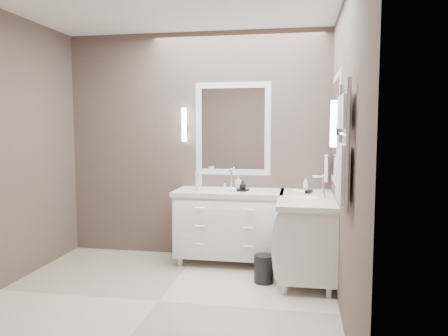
% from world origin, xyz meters
% --- Properties ---
extents(floor, '(3.20, 3.00, 0.01)m').
position_xyz_m(floor, '(0.00, 0.00, -0.01)').
color(floor, silver).
rests_on(floor, ground).
extents(wall_back, '(3.20, 0.01, 2.70)m').
position_xyz_m(wall_back, '(0.00, 1.50, 1.35)').
color(wall_back, '#4F433F').
rests_on(wall_back, floor).
extents(wall_front, '(3.20, 0.01, 2.70)m').
position_xyz_m(wall_front, '(0.00, -1.50, 1.35)').
color(wall_front, '#4F433F').
rests_on(wall_front, floor).
extents(wall_right, '(0.01, 3.00, 2.70)m').
position_xyz_m(wall_right, '(1.60, 0.00, 1.35)').
color(wall_right, '#4F433F').
rests_on(wall_right, floor).
extents(vanity_back, '(1.24, 0.59, 0.97)m').
position_xyz_m(vanity_back, '(0.45, 1.23, 0.49)').
color(vanity_back, white).
rests_on(vanity_back, floor).
extents(vanity_right, '(0.59, 1.24, 0.97)m').
position_xyz_m(vanity_right, '(1.33, 0.90, 0.49)').
color(vanity_right, white).
rests_on(vanity_right, floor).
extents(mirror_back, '(0.90, 0.02, 1.10)m').
position_xyz_m(mirror_back, '(0.45, 1.49, 1.55)').
color(mirror_back, white).
rests_on(mirror_back, wall_back).
extents(mirror_right, '(0.02, 0.90, 1.10)m').
position_xyz_m(mirror_right, '(1.59, 0.80, 1.55)').
color(mirror_right, white).
rests_on(mirror_right, wall_right).
extents(sconce_back, '(0.06, 0.06, 0.40)m').
position_xyz_m(sconce_back, '(-0.13, 1.43, 1.59)').
color(sconce_back, white).
rests_on(sconce_back, wall_back).
extents(sconce_right, '(0.06, 0.06, 0.40)m').
position_xyz_m(sconce_right, '(1.53, 0.22, 1.59)').
color(sconce_right, white).
rests_on(sconce_right, wall_right).
extents(towel_bar_corner, '(0.03, 0.22, 0.30)m').
position_xyz_m(towel_bar_corner, '(1.54, 1.36, 1.12)').
color(towel_bar_corner, white).
rests_on(towel_bar_corner, wall_right).
extents(towel_ladder, '(0.06, 0.58, 0.90)m').
position_xyz_m(towel_ladder, '(1.55, -0.40, 1.39)').
color(towel_ladder, white).
rests_on(towel_ladder, wall_right).
extents(waste_bin, '(0.25, 0.25, 0.28)m').
position_xyz_m(waste_bin, '(0.90, 0.65, 0.14)').
color(waste_bin, black).
rests_on(waste_bin, floor).
extents(amenity_tray_back, '(0.19, 0.17, 0.02)m').
position_xyz_m(amenity_tray_back, '(0.59, 1.20, 0.86)').
color(amenity_tray_back, black).
rests_on(amenity_tray_back, vanity_back).
extents(amenity_tray_right, '(0.16, 0.20, 0.03)m').
position_xyz_m(amenity_tray_right, '(1.31, 1.21, 0.86)').
color(amenity_tray_right, black).
rests_on(amenity_tray_right, vanity_right).
extents(water_bottle, '(0.10, 0.10, 0.22)m').
position_xyz_m(water_bottle, '(0.11, 1.12, 0.96)').
color(water_bottle, silver).
rests_on(water_bottle, vanity_back).
extents(soap_bottle_a, '(0.08, 0.08, 0.15)m').
position_xyz_m(soap_bottle_a, '(0.56, 1.22, 0.95)').
color(soap_bottle_a, white).
rests_on(soap_bottle_a, amenity_tray_back).
extents(soap_bottle_b, '(0.08, 0.08, 0.10)m').
position_xyz_m(soap_bottle_b, '(0.62, 1.17, 0.92)').
color(soap_bottle_b, black).
rests_on(soap_bottle_b, amenity_tray_back).
extents(soap_bottle_c, '(0.07, 0.07, 0.14)m').
position_xyz_m(soap_bottle_c, '(1.31, 1.21, 0.95)').
color(soap_bottle_c, white).
rests_on(soap_bottle_c, amenity_tray_right).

